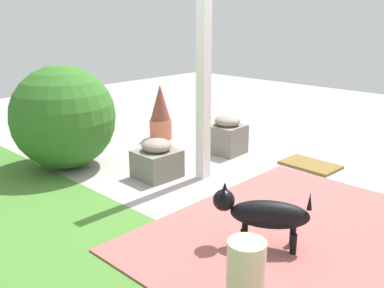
# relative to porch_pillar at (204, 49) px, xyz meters

# --- Properties ---
(ground_plane) EXTENTS (12.00, 12.00, 0.00)m
(ground_plane) POSITION_rel_porch_pillar_xyz_m (-0.29, -0.03, -1.27)
(ground_plane) COLOR #A69C9A
(brick_path) EXTENTS (1.80, 2.40, 0.02)m
(brick_path) POSITION_rel_porch_pillar_xyz_m (-1.30, 0.41, -1.27)
(brick_path) COLOR #A25854
(brick_path) RESTS_ON ground
(porch_pillar) EXTENTS (0.10, 0.10, 2.55)m
(porch_pillar) POSITION_rel_porch_pillar_xyz_m (0.00, 0.00, 0.00)
(porch_pillar) COLOR white
(porch_pillar) RESTS_ON ground
(stone_planter_nearest) EXTENTS (0.39, 0.39, 0.46)m
(stone_planter_nearest) POSITION_rel_porch_pillar_xyz_m (0.33, -0.78, -1.06)
(stone_planter_nearest) COLOR gray
(stone_planter_nearest) RESTS_ON ground
(stone_planter_mid) EXTENTS (0.39, 0.42, 0.40)m
(stone_planter_mid) POSITION_rel_porch_pillar_xyz_m (0.34, 0.31, -1.09)
(stone_planter_mid) COLOR slate
(stone_planter_mid) RESTS_ON ground
(round_shrub) EXTENTS (1.09, 1.09, 1.09)m
(round_shrub) POSITION_rel_porch_pillar_xyz_m (1.27, 0.78, -0.73)
(round_shrub) COLOR #2F6722
(round_shrub) RESTS_ON ground
(terracotta_pot_spiky) EXTENTS (0.29, 0.29, 0.72)m
(terracotta_pot_spiky) POSITION_rel_porch_pillar_xyz_m (1.35, -0.65, -0.93)
(terracotta_pot_spiky) COLOR #C9674B
(terracotta_pot_spiky) RESTS_ON ground
(dog) EXTENTS (0.62, 0.47, 0.46)m
(dog) POSITION_rel_porch_pillar_xyz_m (-1.23, 0.74, -1.01)
(dog) COLOR black
(dog) RESTS_ON ground
(ceramic_urn) EXTENTS (0.22, 0.22, 0.39)m
(ceramic_urn) POSITION_rel_porch_pillar_xyz_m (-1.51, 1.30, -1.08)
(ceramic_urn) COLOR beige
(ceramic_urn) RESTS_ON ground
(doormat) EXTENTS (0.61, 0.40, 0.03)m
(doormat) POSITION_rel_porch_pillar_xyz_m (-0.62, -1.05, -1.26)
(doormat) COLOR brown
(doormat) RESTS_ON ground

